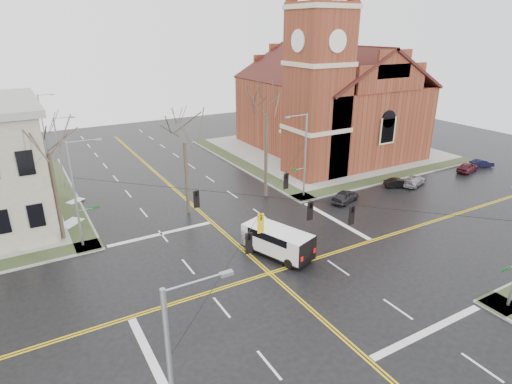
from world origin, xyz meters
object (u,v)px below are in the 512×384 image
signal_pole_sw (176,383)px  parked_car_d (468,167)px  parked_car_a (345,196)px  streetlight_north_a (60,149)px  church (326,95)px  parked_car_c (414,181)px  cargo_van (275,239)px  tree_nw_far (47,147)px  tree_nw_near (184,138)px  signal_pole_nw (77,192)px  tree_ne (266,108)px  signal_pole_ne (304,153)px  streetlight_north_b (43,119)px  parked_car_e (482,163)px  parked_car_b (398,183)px

signal_pole_sw → parked_car_d: signal_pole_sw is taller
parked_car_a → streetlight_north_a: bearing=32.2°
church → parked_car_c: bearing=-89.8°
church → cargo_van: (-22.85, -22.48, -7.09)m
streetlight_north_a → tree_nw_far: 14.93m
streetlight_north_a → cargo_van: bearing=-63.9°
parked_car_a → tree_nw_near: tree_nw_near is taller
parked_car_a → tree_nw_near: bearing=50.6°
signal_pole_nw → streetlight_north_a: signal_pole_nw is taller
tree_nw_near → cargo_van: bearing=-75.3°
streetlight_north_a → tree_ne: tree_ne is taller
signal_pole_ne → streetlight_north_a: size_ratio=1.12×
streetlight_north_b → tree_nw_near: tree_nw_near is taller
parked_car_c → signal_pole_sw: bearing=100.6°
signal_pole_sw → parked_car_a: 32.56m
parked_car_e → church: bearing=58.3°
parked_car_e → parked_car_b: bearing=108.5°
signal_pole_sw → streetlight_north_a: size_ratio=1.12×
church → parked_car_e: (13.55, -16.49, -7.91)m
signal_pole_ne → signal_pole_nw: bearing=180.0°
church → streetlight_north_b: size_ratio=3.44×
signal_pole_ne → parked_car_d: (23.45, -3.56, -4.31)m
signal_pole_sw → parked_car_a: size_ratio=2.34×
parked_car_d → tree_nw_near: size_ratio=0.36×
tree_nw_near → church: bearing=23.2°
parked_car_c → tree_nw_near: tree_nw_near is taller
parked_car_e → tree_nw_far: (-51.04, 5.43, 7.82)m
signal_pole_ne → parked_car_a: signal_pole_ne is taller
church → parked_car_c: (0.07, -16.87, -7.86)m
signal_pole_sw → cargo_van: 19.46m
parked_car_a → signal_pole_sw: bearing=108.0°
streetlight_north_b → signal_pole_sw: bearing=-90.6°
signal_pole_nw → tree_nw_near: bearing=12.2°
signal_pole_ne → tree_nw_far: tree_nw_far is taller
cargo_van → parked_car_d: size_ratio=1.69×
parked_car_e → tree_nw_near: size_ratio=0.30×
parked_car_d → tree_nw_far: 48.47m
parked_car_d → parked_car_c: bearing=77.1°
church → parked_car_b: (-2.03, -16.39, -7.91)m
streetlight_north_a → parked_car_c: 40.96m
parked_car_e → tree_nw_far: bearing=102.8°
streetlight_north_b → parked_car_a: (25.04, -39.98, -3.81)m
signal_pole_ne → parked_car_e: signal_pole_ne is taller
signal_pole_sw → cargo_van: size_ratio=1.41×
signal_pole_sw → parked_car_e: bearing=21.7°
signal_pole_nw → parked_car_d: size_ratio=2.39×
signal_pole_nw → streetlight_north_b: bearing=89.0°
signal_pole_ne → parked_car_b: (11.41, -3.11, -4.43)m
parked_car_e → tree_nw_near: bearing=101.1°
signal_pole_nw → signal_pole_sw: (0.00, -23.00, 0.00)m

